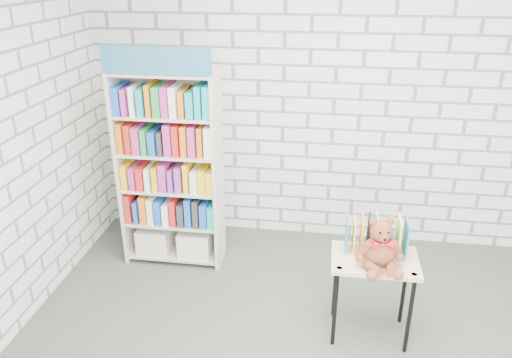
# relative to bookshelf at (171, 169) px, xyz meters

# --- Properties ---
(room_shell) EXTENTS (4.52, 4.02, 2.81)m
(room_shell) POSITION_rel_bookshelf_xyz_m (1.37, -1.36, 0.89)
(room_shell) COLOR silver
(room_shell) RESTS_ON ground
(bookshelf) EXTENTS (0.87, 0.34, 1.96)m
(bookshelf) POSITION_rel_bookshelf_xyz_m (0.00, 0.00, 0.00)
(bookshelf) COLOR beige
(bookshelf) RESTS_ON ground
(display_table) EXTENTS (0.60, 0.42, 0.65)m
(display_table) POSITION_rel_bookshelf_xyz_m (1.70, -0.79, -0.34)
(display_table) COLOR tan
(display_table) RESTS_ON ground
(table_books) EXTENTS (0.42, 0.19, 0.25)m
(table_books) POSITION_rel_bookshelf_xyz_m (1.71, -0.70, -0.12)
(table_books) COLOR teal
(table_books) RESTS_ON display_table
(teddy_bear) EXTENTS (0.33, 0.32, 0.36)m
(teddy_bear) POSITION_rel_bookshelf_xyz_m (1.72, -0.89, -0.10)
(teddy_bear) COLOR brown
(teddy_bear) RESTS_ON display_table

